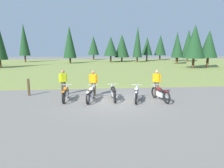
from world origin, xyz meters
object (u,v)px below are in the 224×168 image
(motorcycle_silver, at_px, (136,94))
(rider_near_row_end, at_px, (63,81))
(rider_with_back_turned, at_px, (93,82))
(motorcycle_orange, at_px, (65,93))
(motorcycle_black, at_px, (113,93))
(motorcycle_cream, at_px, (91,94))
(motorcycle_maroon, at_px, (160,93))
(trail_marker_post, at_px, (29,87))
(rider_checking_bike, at_px, (157,81))

(motorcycle_silver, distance_m, rider_near_row_end, 4.97)
(rider_with_back_turned, bearing_deg, motorcycle_orange, -148.85)
(motorcycle_black, height_order, rider_near_row_end, rider_near_row_end)
(motorcycle_orange, xyz_separation_m, motorcycle_cream, (1.49, -0.31, 0.00))
(motorcycle_maroon, relative_size, rider_near_row_end, 1.25)
(motorcycle_silver, xyz_separation_m, trail_marker_post, (-6.73, 2.06, 0.12))
(rider_checking_bike, bearing_deg, motorcycle_black, -161.00)
(motorcycle_orange, xyz_separation_m, motorcycle_black, (2.84, -0.10, 0.00))
(rider_with_back_turned, height_order, trail_marker_post, rider_with_back_turned)
(rider_with_back_turned, xyz_separation_m, trail_marker_post, (-4.22, 0.54, -0.39))
(rider_checking_bike, bearing_deg, motorcycle_cream, -164.08)
(rider_near_row_end, distance_m, rider_checking_bike, 6.18)
(motorcycle_black, bearing_deg, motorcycle_maroon, -9.29)
(motorcycle_cream, height_order, motorcycle_black, same)
(motorcycle_black, distance_m, motorcycle_silver, 1.39)
(motorcycle_cream, relative_size, rider_checking_bike, 1.24)
(motorcycle_silver, height_order, trail_marker_post, trail_marker_post)
(motorcycle_black, bearing_deg, motorcycle_silver, -17.32)
(motorcycle_orange, bearing_deg, rider_checking_bike, 9.00)
(motorcycle_black, bearing_deg, motorcycle_orange, 177.90)
(motorcycle_black, xyz_separation_m, motorcycle_maroon, (2.74, -0.45, 0.00))
(motorcycle_black, bearing_deg, rider_near_row_end, 152.53)
(motorcycle_orange, bearing_deg, motorcycle_silver, -7.08)
(rider_near_row_end, bearing_deg, motorcycle_maroon, -19.53)
(trail_marker_post, bearing_deg, motorcycle_black, -16.95)
(motorcycle_orange, xyz_separation_m, rider_with_back_turned, (1.66, 1.00, 0.51))
(motorcycle_black, xyz_separation_m, rider_with_back_turned, (-1.18, 1.10, 0.51))
(motorcycle_orange, bearing_deg, trail_marker_post, 148.96)
(rider_near_row_end, height_order, trail_marker_post, rider_near_row_end)
(motorcycle_cream, height_order, rider_checking_bike, rider_checking_bike)
(motorcycle_silver, height_order, motorcycle_maroon, same)
(rider_checking_bike, bearing_deg, motorcycle_maroon, -99.13)
(rider_with_back_turned, bearing_deg, trail_marker_post, 172.68)
(motorcycle_black, distance_m, rider_near_row_end, 3.61)
(motorcycle_cream, xyz_separation_m, motorcycle_maroon, (4.09, -0.24, 0.00))
(motorcycle_maroon, bearing_deg, motorcycle_cream, 176.64)
(motorcycle_orange, relative_size, rider_checking_bike, 1.26)
(motorcycle_maroon, distance_m, rider_with_back_turned, 4.25)
(motorcycle_orange, height_order, motorcycle_cream, same)
(rider_near_row_end, relative_size, trail_marker_post, 1.50)
(motorcycle_cream, xyz_separation_m, motorcycle_silver, (2.67, -0.20, 0.00))
(rider_near_row_end, bearing_deg, trail_marker_post, -179.97)
(motorcycle_orange, xyz_separation_m, motorcycle_maroon, (5.58, -0.55, 0.00))
(rider_near_row_end, bearing_deg, motorcycle_silver, -24.64)
(motorcycle_maroon, xyz_separation_m, rider_near_row_end, (-5.91, 2.10, 0.51))
(rider_near_row_end, xyz_separation_m, rider_checking_bike, (6.15, -0.62, 0.00))
(motorcycle_silver, height_order, rider_with_back_turned, rider_with_back_turned)
(rider_near_row_end, bearing_deg, rider_checking_bike, -5.78)
(motorcycle_orange, bearing_deg, motorcycle_cream, -11.85)
(rider_checking_bike, bearing_deg, rider_with_back_turned, 178.91)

